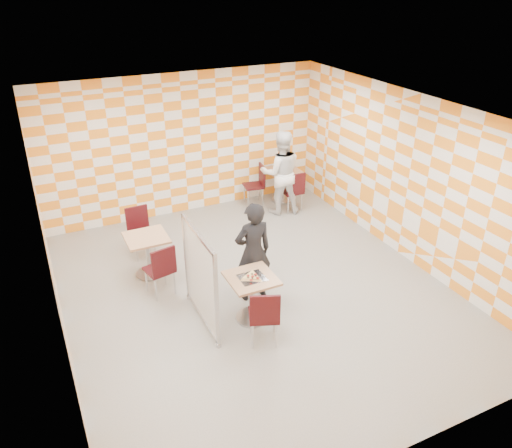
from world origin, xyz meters
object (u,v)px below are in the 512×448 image
Objects in this scene: man_dark at (253,252)px; soda_bottle at (290,164)px; second_table at (283,180)px; chair_main_front at (264,314)px; chair_empty_far at (140,227)px; chair_second_side at (257,182)px; partition at (200,278)px; empty_table at (148,249)px; man_white at (281,173)px; main_table at (251,291)px; chair_second_front at (294,189)px; chair_empty_near at (161,267)px; sport_bottle at (277,166)px.

soda_bottle is (2.42, 3.17, 0.01)m from man_dark.
second_table is at bearing -176.79° from soda_bottle.
chair_main_front and chair_empty_far have the same top height.
soda_bottle reaches higher than chair_second_side.
soda_bottle is at bearing -4.49° from chair_second_side.
soda_bottle is at bearing 57.14° from chair_main_front.
man_dark is at bearing 14.48° from partition.
man_white reaches higher than empty_table.
empty_table is at bearing 103.17° from partition.
soda_bottle is (3.39, 3.42, 0.06)m from partition.
main_table is 0.81× the size of chair_second_front.
partition reaches higher than chair_empty_far.
chair_second_front is 3.34m from man_dark.
chair_second_side reaches higher than main_table.
man_dark is at bearing -116.75° from chair_second_side.
man_white is (3.27, 1.26, 0.41)m from empty_table.
empty_table is 0.81× the size of chair_empty_near.
soda_bottle reaches higher than chair_empty_near.
man_white is at bearing 45.31° from partition.
second_table is 3.75× the size of sport_bottle.
chair_empty_near is 0.60× the size of partition.
soda_bottle is (0.51, 0.51, -0.06)m from man_white.
man_dark reaches higher than second_table.
man_white is (2.88, 2.91, 0.13)m from partition.
man_white is 7.96× the size of soda_bottle.
second_table is 1.00× the size of empty_table.
chair_second_side is at bearing -116.64° from man_dark.
chair_main_front and chair_empty_near have the same top height.
main_table is at bearing 72.80° from man_white.
main_table is 0.41× the size of man_white.
sport_bottle is (0.50, 0.00, 0.29)m from chair_second_side.
chair_second_front reaches higher than second_table.
soda_bottle is at bearing -127.23° from man_dark.
man_white is (3.21, 0.48, 0.37)m from chair_empty_far.
chair_main_front is at bearing -68.59° from empty_table.
chair_empty_far is 2.47m from partition.
empty_table is 3.53m from man_white.
chair_second_side reaches higher than empty_table.
man_white is at bearing 21.17° from empty_table.
chair_main_front is 5.04m from sport_bottle.
man_dark reaches higher than empty_table.
chair_main_front is 4.45m from chair_second_front.
chair_empty_near is at bearing 117.89° from chair_main_front.
chair_empty_near is at bearing 110.66° from partition.
chair_second_front is at bearing -111.46° from soda_bottle.
chair_second_side is at bearing 175.51° from soda_bottle.
soda_bottle is at bearing 45.28° from partition.
second_table is 0.44× the size of man_dark.
partition is 4.82m from soda_bottle.
chair_empty_near is 4.31m from sport_bottle.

